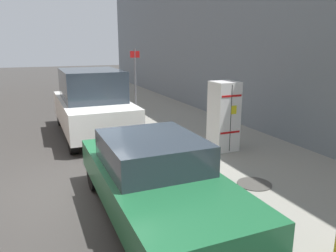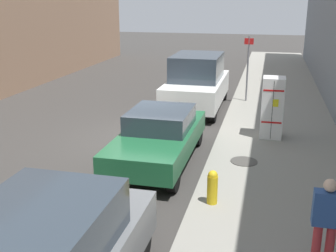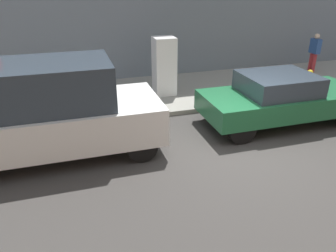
{
  "view_description": "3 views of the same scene",
  "coord_description": "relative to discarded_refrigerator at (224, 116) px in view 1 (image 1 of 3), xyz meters",
  "views": [
    {
      "loc": [
        0.78,
        6.55,
        2.94
      ],
      "look_at": [
        -1.62,
        0.85,
        1.38
      ],
      "focal_mm": 35.0,
      "sensor_mm": 36.0,
      "label": 1
    },
    {
      "loc": [
        -3.74,
        11.88,
        4.23
      ],
      "look_at": [
        -1.07,
        0.82,
        0.74
      ],
      "focal_mm": 45.0,
      "sensor_mm": 36.0,
      "label": 2
    },
    {
      "loc": [
        6.02,
        -3.65,
        3.8
      ],
      "look_at": [
        -0.38,
        -1.7,
        0.65
      ],
      "focal_mm": 35.0,
      "sensor_mm": 36.0,
      "label": 3
    }
  ],
  "objects": [
    {
      "name": "street_sign_post",
      "position": [
        1.02,
        -4.58,
        0.54
      ],
      "size": [
        0.36,
        0.07,
        2.62
      ],
      "color": "slate",
      "rests_on": "sidewalk_slab"
    },
    {
      "name": "discarded_refrigerator",
      "position": [
        0.0,
        0.0,
        0.0
      ],
      "size": [
        0.65,
        0.69,
        1.84
      ],
      "color": "white",
      "rests_on": "sidewalk_slab"
    },
    {
      "name": "parked_sedan_green",
      "position": [
        2.88,
        2.45,
        -0.33
      ],
      "size": [
        1.79,
        4.42,
        1.4
      ],
      "color": "#1E6038",
      "rests_on": "ground"
    },
    {
      "name": "manhole_cover",
      "position": [
        0.64,
        2.26,
        -0.91
      ],
      "size": [
        0.7,
        0.7,
        0.02
      ],
      "primitive_type": "cylinder",
      "color": "#47443F",
      "rests_on": "sidewalk_slab"
    },
    {
      "name": "sidewalk_slab",
      "position": [
        -0.26,
        0.75,
        -0.99
      ],
      "size": [
        3.71,
        44.0,
        0.14
      ],
      "primitive_type": "cube",
      "color": "gray",
      "rests_on": "ground"
    },
    {
      "name": "parked_van_white",
      "position": [
        2.88,
        -3.37,
        -0.01
      ],
      "size": [
        2.03,
        4.67,
        2.14
      ],
      "color": "silver",
      "rests_on": "ground"
    },
    {
      "name": "ground_plane",
      "position": [
        3.92,
        0.75,
        -1.06
      ],
      "size": [
        80.0,
        80.0,
        0.0
      ],
      "primitive_type": "plane",
      "color": "#383533"
    }
  ]
}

